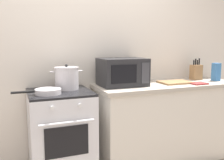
# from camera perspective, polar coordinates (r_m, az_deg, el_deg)

# --- Properties ---
(back_wall) EXTENTS (4.40, 0.10, 2.50)m
(back_wall) POSITION_cam_1_polar(r_m,az_deg,el_deg) (2.98, -0.82, 5.84)
(back_wall) COLOR silver
(back_wall) RESTS_ON ground_plane
(lower_cabinet_right) EXTENTS (1.64, 0.56, 0.88)m
(lower_cabinet_right) POSITION_cam_1_polar(r_m,az_deg,el_deg) (3.09, 12.20, -9.56)
(lower_cabinet_right) COLOR beige
(lower_cabinet_right) RESTS_ON ground_plane
(countertop_right) EXTENTS (1.70, 0.60, 0.04)m
(countertop_right) POSITION_cam_1_polar(r_m,az_deg,el_deg) (2.98, 12.48, -1.12)
(countertop_right) COLOR #ADA393
(countertop_right) RESTS_ON lower_cabinet_right
(stove) EXTENTS (0.60, 0.64, 0.92)m
(stove) POSITION_cam_1_polar(r_m,az_deg,el_deg) (2.61, -11.53, -12.45)
(stove) COLOR silver
(stove) RESTS_ON ground_plane
(stock_pot) EXTENTS (0.33, 0.24, 0.25)m
(stock_pot) POSITION_cam_1_polar(r_m,az_deg,el_deg) (2.57, -10.26, 0.44)
(stock_pot) COLOR silver
(stock_pot) RESTS_ON stove
(frying_pan) EXTENTS (0.44, 0.24, 0.05)m
(frying_pan) POSITION_cam_1_polar(r_m,az_deg,el_deg) (2.36, -14.52, -2.55)
(frying_pan) COLOR silver
(frying_pan) RESTS_ON stove
(microwave) EXTENTS (0.50, 0.37, 0.30)m
(microwave) POSITION_cam_1_polar(r_m,az_deg,el_deg) (2.74, 2.38, 1.84)
(microwave) COLOR #232326
(microwave) RESTS_ON countertop_right
(cutting_board) EXTENTS (0.36, 0.26, 0.02)m
(cutting_board) POSITION_cam_1_polar(r_m,az_deg,el_deg) (3.01, 14.17, -0.50)
(cutting_board) COLOR #997047
(cutting_board) RESTS_ON countertop_right
(knife_block) EXTENTS (0.13, 0.10, 0.27)m
(knife_block) POSITION_cam_1_polar(r_m,az_deg,el_deg) (3.37, 18.59, 1.75)
(knife_block) COLOR #997047
(knife_block) RESTS_ON countertop_right
(pasta_box) EXTENTS (0.08, 0.08, 0.22)m
(pasta_box) POSITION_cam_1_polar(r_m,az_deg,el_deg) (3.35, 22.60, 1.70)
(pasta_box) COLOR teal
(pasta_box) RESTS_ON countertop_right
(oven_mitt) EXTENTS (0.18, 0.14, 0.02)m
(oven_mitt) POSITION_cam_1_polar(r_m,az_deg,el_deg) (3.01, 19.07, -0.75)
(oven_mitt) COLOR #993333
(oven_mitt) RESTS_ON countertop_right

